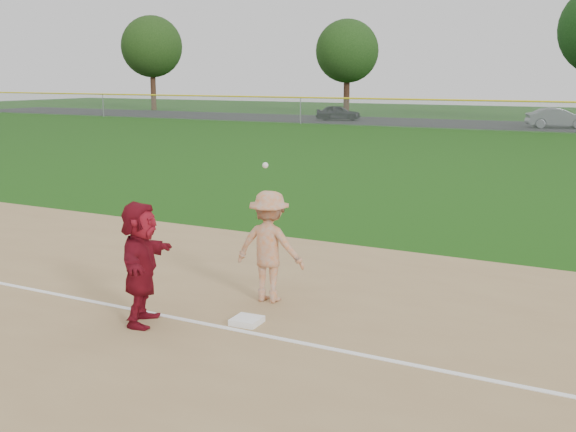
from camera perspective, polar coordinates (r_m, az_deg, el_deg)
The scene contains 9 objects.
ground at distance 11.59m, azimuth -3.60°, elevation -7.58°, with size 160.00×160.00×0.00m, color #17460D.
foul_line at distance 10.96m, azimuth -5.86°, elevation -8.61°, with size 60.00×0.10×0.01m, color white.
first_base at distance 10.99m, azimuth -3.27°, elevation -8.26°, with size 0.42×0.42×0.09m, color white.
base_runner at distance 10.97m, azimuth -11.56°, elevation -3.66°, with size 1.73×0.55×1.87m, color maroon.
car_left at distance 60.10m, azimuth 4.00°, elevation 8.15°, with size 1.47×3.66×1.25m, color black.
car_mid at distance 54.66m, azimuth 20.54°, elevation 7.27°, with size 1.49×4.26×1.40m, color #585B60.
first_base_play at distance 11.84m, azimuth -1.47°, elevation -2.42°, with size 1.25×0.79×2.35m.
tree_0 at distance 79.07m, azimuth -10.71°, elevation 13.01°, with size 6.40×6.40×9.81m.
tree_1 at distance 68.26m, azimuth 4.70°, elevation 12.85°, with size 5.80×5.80×8.75m.
Camera 1 is at (5.90, -9.26, 3.71)m, focal length 45.00 mm.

